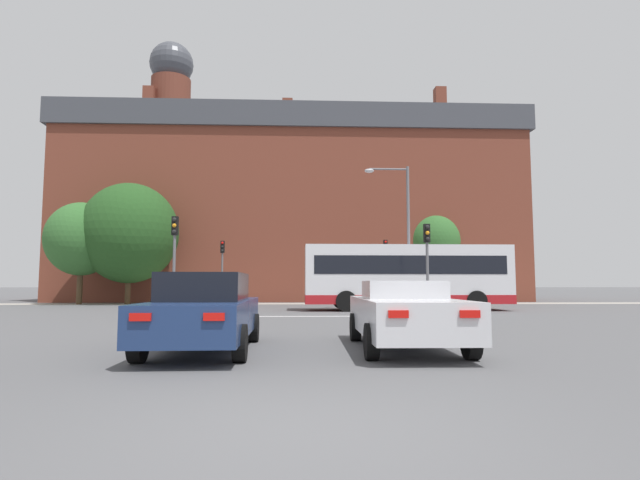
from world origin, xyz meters
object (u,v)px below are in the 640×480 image
at_px(bus_crossing_lead, 406,276).
at_px(car_roadster_right, 405,314).
at_px(pedestrian_waiting, 340,287).
at_px(traffic_light_near_left, 174,249).
at_px(traffic_light_near_right, 427,253).
at_px(traffic_light_far_right, 386,261).
at_px(car_saloon_left, 205,311).
at_px(street_lamp_junction, 401,221).
at_px(traffic_light_far_left, 222,261).

bearing_deg(bus_crossing_lead, car_roadster_right, 167.58).
distance_m(car_roadster_right, pedestrian_waiting, 23.04).
height_order(bus_crossing_lead, pedestrian_waiting, bus_crossing_lead).
relative_size(car_roadster_right, bus_crossing_lead, 0.47).
height_order(traffic_light_near_left, pedestrian_waiting, traffic_light_near_left).
relative_size(car_roadster_right, traffic_light_near_right, 1.24).
bearing_deg(bus_crossing_lead, traffic_light_far_right, -2.47).
bearing_deg(traffic_light_near_left, car_saloon_left, -73.08).
distance_m(car_saloon_left, traffic_light_far_right, 24.17).
height_order(car_roadster_right, traffic_light_near_left, traffic_light_near_left).
height_order(traffic_light_far_right, street_lamp_junction, street_lamp_junction).
bearing_deg(traffic_light_far_right, car_roadster_right, -99.07).
bearing_deg(pedestrian_waiting, traffic_light_near_left, -80.10).
bearing_deg(traffic_light_near_left, bus_crossing_lead, 20.14).
bearing_deg(bus_crossing_lead, street_lamp_junction, 3.20).
relative_size(car_roadster_right, pedestrian_waiting, 2.62).
bearing_deg(car_roadster_right, car_saloon_left, -177.06).
xyz_separation_m(bus_crossing_lead, traffic_light_near_right, (0.07, -3.97, 0.90)).
height_order(street_lamp_junction, pedestrian_waiting, street_lamp_junction).
bearing_deg(traffic_light_near_right, traffic_light_near_left, 179.76).
relative_size(car_roadster_right, traffic_light_far_right, 1.13).
bearing_deg(traffic_light_far_right, traffic_light_near_left, -133.32).
bearing_deg(car_saloon_left, traffic_light_near_left, 106.19).
bearing_deg(traffic_light_far_left, traffic_light_far_right, -0.80).
relative_size(traffic_light_far_right, pedestrian_waiting, 2.31).
height_order(bus_crossing_lead, traffic_light_near_left, traffic_light_near_left).
height_order(traffic_light_far_right, traffic_light_near_right, traffic_light_far_right).
relative_size(car_saloon_left, bus_crossing_lead, 0.48).
height_order(car_saloon_left, traffic_light_far_left, traffic_light_far_left).
xyz_separation_m(bus_crossing_lead, traffic_light_far_left, (-10.48, 7.93, 1.06)).
height_order(traffic_light_near_right, street_lamp_junction, street_lamp_junction).
bearing_deg(traffic_light_far_left, bus_crossing_lead, -37.11).
bearing_deg(car_saloon_left, bus_crossing_lead, 63.35).
xyz_separation_m(car_roadster_right, street_lamp_junction, (3.24, 15.77, 3.92)).
relative_size(traffic_light_near_right, pedestrian_waiting, 2.12).
bearing_deg(car_saloon_left, traffic_light_far_left, 97.11).
height_order(traffic_light_near_left, traffic_light_near_right, traffic_light_near_left).
xyz_separation_m(car_roadster_right, traffic_light_near_left, (-7.41, 11.00, 2.10)).
xyz_separation_m(bus_crossing_lead, traffic_light_near_left, (-10.70, -3.92, 1.06)).
bearing_deg(bus_crossing_lead, traffic_light_near_right, -178.94).
bearing_deg(traffic_light_far_left, traffic_light_near_left, -91.06).
xyz_separation_m(car_saloon_left, car_roadster_right, (4.03, 0.13, -0.07)).
height_order(car_roadster_right, traffic_light_far_right, traffic_light_far_right).
xyz_separation_m(car_saloon_left, traffic_light_far_right, (7.65, 22.83, 2.08)).
distance_m(car_roadster_right, traffic_light_near_right, 11.62).
distance_m(bus_crossing_lead, street_lamp_junction, 3.01).
bearing_deg(car_roadster_right, traffic_light_far_right, 82.00).
distance_m(traffic_light_far_left, street_lamp_junction, 12.74).
bearing_deg(street_lamp_junction, car_saloon_left, -114.56).
height_order(traffic_light_near_left, traffic_light_far_right, traffic_light_far_right).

